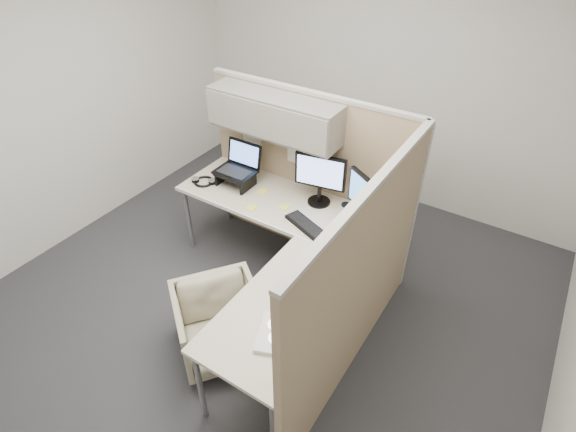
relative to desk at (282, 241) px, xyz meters
The scene contains 19 objects.
ground 0.71m from the desk, 134.71° to the right, with size 4.50×4.50×0.00m, color #2A2A2E.
partition_back 0.88m from the desk, 115.90° to the left, with size 2.00×0.36×1.63m.
partition_right 0.81m from the desk, 13.96° to the right, with size 0.07×2.03×1.63m.
desk is the anchor object (origin of this frame).
office_chair 0.78m from the desk, 100.81° to the right, with size 0.62×0.58×0.64m, color #BFB897.
monitor_left 0.65m from the desk, 89.09° to the left, with size 0.44×0.20×0.47m.
monitor_right 0.73m from the desk, 42.98° to the left, with size 0.39×0.26×0.47m.
laptop_station 0.91m from the desk, 150.51° to the left, with size 0.36×0.31×0.38m.
keyboard 0.24m from the desk, 66.94° to the left, with size 0.41×0.14×0.02m, color black.
mouse 0.43m from the desk, 31.07° to the left, with size 0.09×0.06×0.03m, color black.
travel_mug 0.57m from the desk, 55.58° to the left, with size 0.08×0.08×0.16m.
soda_can_green 0.62m from the desk, 14.51° to the left, with size 0.07×0.07×0.12m, color #B21E1E.
soda_can_silver 0.53m from the desk, 42.83° to the left, with size 0.07×0.07×0.12m, color silver.
sticky_note_a 0.48m from the desk, 157.39° to the left, with size 0.08×0.08×0.01m, color yellow.
sticky_note_c 0.67m from the desk, 138.79° to the left, with size 0.08×0.08×0.01m, color yellow.
sticky_note_d 0.40m from the desk, 120.63° to the left, with size 0.08×0.08×0.01m, color yellow.
headphones 1.09m from the desk, 165.53° to the left, with size 0.24×0.24×0.03m.
paper_stack 0.96m from the desk, 58.25° to the right, with size 0.33×0.37×0.03m.
desk_clock 0.72m from the desk, 42.71° to the right, with size 0.06×0.08×0.08m.
Camera 1 is at (1.64, -2.15, 2.99)m, focal length 28.00 mm.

